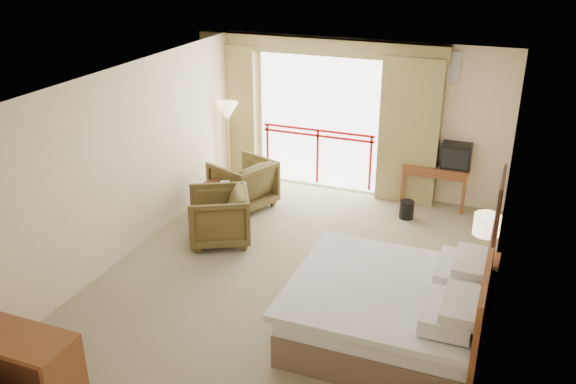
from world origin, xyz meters
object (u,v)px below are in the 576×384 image
at_px(dresser, 16,371).
at_px(floor_lamp, 227,115).
at_px(nightstand, 479,280).
at_px(wastebasket, 407,210).
at_px(desk, 437,173).
at_px(table_lamp, 487,225).
at_px(bed, 392,310).
at_px(armchair_near, 220,241).
at_px(armchair_far, 244,206).
at_px(side_table, 221,195).
at_px(tv, 457,156).

bearing_deg(dresser, floor_lamp, 92.27).
bearing_deg(nightstand, wastebasket, 123.54).
distance_m(nightstand, floor_lamp, 5.30).
xyz_separation_m(desk, wastebasket, (-0.32, -0.78, -0.41)).
bearing_deg(table_lamp, dresser, -137.65).
distance_m(bed, armchair_near, 3.28).
relative_size(nightstand, wastebasket, 2.02).
distance_m(armchair_far, dresser, 5.14).
xyz_separation_m(bed, nightstand, (0.85, 1.17, -0.08)).
height_order(bed, table_lamp, table_lamp).
bearing_deg(side_table, table_lamp, -12.25).
bearing_deg(armchair_far, nightstand, 90.59).
bearing_deg(armchair_near, wastebasket, 98.26).
bearing_deg(armchair_far, dresser, 21.55).
relative_size(tv, floor_lamp, 0.30).
relative_size(bed, floor_lamp, 1.37).
distance_m(wastebasket, side_table, 3.04).
distance_m(side_table, floor_lamp, 1.73).
bearing_deg(tv, desk, 168.61).
height_order(desk, tv, tv).
relative_size(tv, dresser, 0.37).
height_order(desk, dresser, dresser).
xyz_separation_m(table_lamp, tv, (-0.70, 2.75, -0.11)).
height_order(nightstand, tv, tv).
relative_size(desk, wastebasket, 3.69).
height_order(bed, wastebasket, bed).
distance_m(bed, nightstand, 1.45).
height_order(table_lamp, dresser, table_lamp).
relative_size(bed, tv, 4.52).
bearing_deg(nightstand, floor_lamp, 154.75).
bearing_deg(armchair_near, side_table, 176.69).
bearing_deg(nightstand, table_lamp, 91.12).
bearing_deg(armchair_far, armchair_near, 30.81).
relative_size(nightstand, desk, 0.55).
height_order(table_lamp, wastebasket, table_lamp).
distance_m(bed, table_lamp, 1.63).
bearing_deg(floor_lamp, dresser, -83.67).
xyz_separation_m(bed, armchair_far, (-3.15, 2.70, -0.38)).
distance_m(tv, dresser, 7.22).
bearing_deg(bed, armchair_near, 154.51).
distance_m(nightstand, armchair_near, 3.81).
height_order(table_lamp, desk, table_lamp).
relative_size(bed, desk, 1.94).
height_order(tv, side_table, tv).
bearing_deg(dresser, nightstand, 37.90).
relative_size(armchair_near, dresser, 0.71).
bearing_deg(nightstand, side_table, 168.21).
height_order(table_lamp, tv, table_lamp).
relative_size(nightstand, table_lamp, 1.07).
relative_size(armchair_far, dresser, 0.72).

